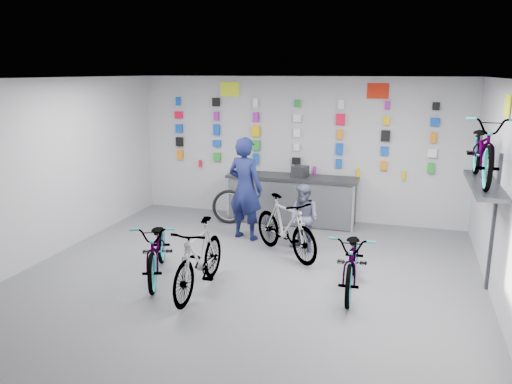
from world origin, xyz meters
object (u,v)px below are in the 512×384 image
(bike_left, at_px, (158,248))
(customer, at_px, (304,218))
(counter, at_px, (291,200))
(bike_right, at_px, (353,259))
(bike_service, at_px, (286,226))
(clerk, at_px, (245,189))
(bike_center, at_px, (199,258))

(bike_left, distance_m, customer, 2.62)
(bike_left, height_order, customer, customer)
(counter, bearing_deg, customer, -69.52)
(bike_right, xyz_separation_m, bike_service, (-1.26, 1.06, 0.05))
(counter, bearing_deg, bike_right, -61.60)
(bike_left, distance_m, clerk, 2.32)
(bike_center, height_order, bike_right, bike_center)
(counter, distance_m, bike_right, 3.36)
(counter, distance_m, clerk, 1.45)
(bike_center, distance_m, clerk, 2.50)
(counter, xyz_separation_m, bike_left, (-1.31, -3.37, -0.01))
(bike_left, distance_m, bike_center, 0.87)
(bike_center, relative_size, customer, 1.44)
(bike_right, xyz_separation_m, customer, (-1.01, 1.39, 0.13))
(counter, relative_size, bike_left, 1.50)
(bike_left, bearing_deg, bike_right, -13.38)
(bike_left, relative_size, bike_right, 1.01)
(bike_right, bearing_deg, clerk, 139.03)
(bike_left, relative_size, bike_center, 1.04)
(counter, height_order, bike_center, bike_center)
(clerk, bearing_deg, customer, 179.26)
(counter, relative_size, bike_center, 1.57)
(bike_left, height_order, clerk, clerk)
(bike_center, height_order, bike_service, bike_service)
(customer, bearing_deg, bike_left, -109.18)
(bike_center, xyz_separation_m, bike_right, (2.09, 0.72, -0.05))
(bike_left, relative_size, bike_service, 1.04)
(clerk, height_order, customer, clerk)
(bike_service, xyz_separation_m, customer, (0.25, 0.33, 0.08))
(bike_left, bearing_deg, customer, 22.15)
(bike_center, xyz_separation_m, bike_service, (0.83, 1.78, 0.00))
(customer, bearing_deg, counter, 137.58)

